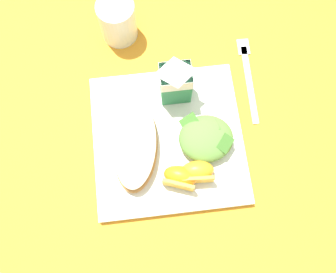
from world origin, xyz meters
name	(u,v)px	position (x,y,z in m)	size (l,w,h in m)	color
ground	(168,141)	(0.00, 0.00, 0.00)	(3.00, 3.00, 0.00)	orange
white_plate	(168,139)	(0.00, 0.00, 0.01)	(0.28, 0.28, 0.02)	white
cheesy_pizza_bread	(136,146)	(-0.06, -0.01, 0.03)	(0.11, 0.18, 0.04)	#B77F42
green_salad_pile	(206,138)	(0.07, -0.01, 0.04)	(0.10, 0.09, 0.04)	#5B8E3D
milk_carton	(176,80)	(0.02, 0.09, 0.08)	(0.06, 0.04, 0.11)	#2D8451
orange_wedge_front	(180,177)	(0.01, -0.08, 0.04)	(0.07, 0.06, 0.04)	orange
orange_wedge_middle	(197,172)	(0.04, -0.07, 0.04)	(0.06, 0.04, 0.04)	orange
metal_fork	(248,72)	(0.18, 0.12, 0.00)	(0.03, 0.19, 0.01)	silver
drinking_clear_cup	(118,21)	(-0.07, 0.25, 0.05)	(0.07, 0.07, 0.09)	silver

